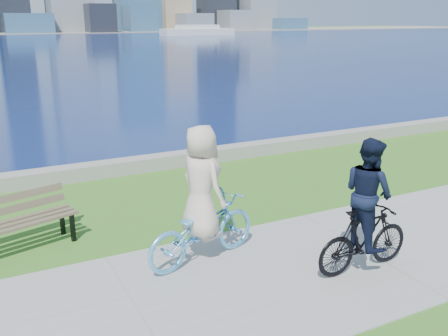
# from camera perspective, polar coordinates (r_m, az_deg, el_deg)

# --- Properties ---
(ground) EXTENTS (320.00, 320.00, 0.00)m
(ground) POSITION_cam_1_polar(r_m,az_deg,el_deg) (7.15, -9.80, -15.87)
(ground) COLOR #31671B
(ground) RESTS_ON ground
(concrete_path) EXTENTS (80.00, 3.50, 0.02)m
(concrete_path) POSITION_cam_1_polar(r_m,az_deg,el_deg) (7.14, -9.80, -15.81)
(concrete_path) COLOR gray
(concrete_path) RESTS_ON ground
(seawall) EXTENTS (90.00, 0.50, 0.35)m
(seawall) POSITION_cam_1_polar(r_m,az_deg,el_deg) (12.65, -18.36, -0.79)
(seawall) COLOR gray
(seawall) RESTS_ON ground
(ferry_far) EXTENTS (15.51, 4.43, 2.10)m
(ferry_far) POSITION_cam_1_polar(r_m,az_deg,el_deg) (109.35, -3.05, 15.39)
(ferry_far) COLOR silver
(ferry_far) RESTS_ON ground
(park_bench) EXTENTS (1.93, 1.10, 0.94)m
(park_bench) POSITION_cam_1_polar(r_m,az_deg,el_deg) (9.16, -22.41, -5.29)
(park_bench) COLOR black
(park_bench) RESTS_ON ground
(cyclist_woman) EXTENTS (1.20, 2.20, 2.25)m
(cyclist_woman) POSITION_cam_1_polar(r_m,az_deg,el_deg) (7.97, -2.55, -5.09)
(cyclist_woman) COLOR #63BBF2
(cyclist_woman) RESTS_ON ground
(cyclist_man) EXTENTS (0.64, 1.73, 2.13)m
(cyclist_man) POSITION_cam_1_polar(r_m,az_deg,el_deg) (7.94, 15.92, -5.36)
(cyclist_man) COLOR black
(cyclist_man) RESTS_ON ground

